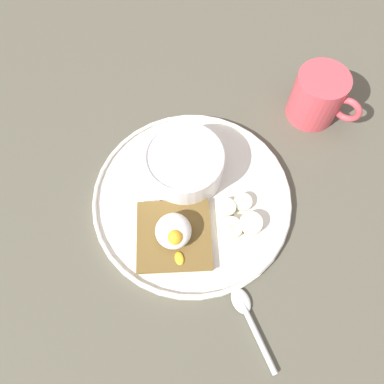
{
  "coord_description": "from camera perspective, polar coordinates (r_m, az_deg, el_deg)",
  "views": [
    {
      "loc": [
        -22.32,
        1.84,
        54.07
      ],
      "look_at": [
        0.0,
        0.0,
        5.0
      ],
      "focal_mm": 35.0,
      "sensor_mm": 36.0,
      "label": 1
    }
  ],
  "objects": [
    {
      "name": "ground_plane",
      "position": [
        0.58,
        0.0,
        -1.65
      ],
      "size": [
        120.0,
        120.0,
        2.0
      ],
      "primitive_type": "cube",
      "color": "#514E41",
      "rests_on": "ground"
    },
    {
      "name": "banana_slice_back",
      "position": [
        0.54,
        8.99,
        -4.78
      ],
      "size": [
        4.7,
        4.74,
        1.94
      ],
      "color": "#F4E9C0",
      "rests_on": "plate"
    },
    {
      "name": "banana_slice_left",
      "position": [
        0.55,
        7.72,
        -1.56
      ],
      "size": [
        2.86,
        2.72,
        1.51
      ],
      "color": "beige",
      "rests_on": "plate"
    },
    {
      "name": "poached_egg",
      "position": [
        0.51,
        -2.82,
        -6.08
      ],
      "size": [
        7.09,
        4.98,
        3.55
      ],
      "color": "white",
      "rests_on": "toast_slice"
    },
    {
      "name": "banana_slice_front",
      "position": [
        0.53,
        5.9,
        -5.52
      ],
      "size": [
        4.62,
        4.61,
        1.68
      ],
      "color": "beige",
      "rests_on": "plate"
    },
    {
      "name": "spoon",
      "position": [
        0.52,
        8.7,
        -18.48
      ],
      "size": [
        11.39,
        5.17,
        0.8
      ],
      "color": "silver",
      "rests_on": "ground_plane"
    },
    {
      "name": "oatmeal_bowl",
      "position": [
        0.55,
        -1.16,
        4.19
      ],
      "size": [
        11.66,
        11.66,
        5.58
      ],
      "color": "white",
      "rests_on": "plate"
    },
    {
      "name": "banana_slice_right",
      "position": [
        0.55,
        5.25,
        -2.47
      ],
      "size": [
        2.92,
        2.89,
        1.41
      ],
      "color": "beige",
      "rests_on": "plate"
    },
    {
      "name": "toast_slice",
      "position": [
        0.53,
        -2.75,
        -6.65
      ],
      "size": [
        10.77,
        10.77,
        1.11
      ],
      "color": "brown",
      "rests_on": "plate"
    },
    {
      "name": "coffee_mug",
      "position": [
        0.65,
        18.66,
        13.64
      ],
      "size": [
        9.18,
        10.11,
        8.44
      ],
      "color": "#CF454F",
      "rests_on": "ground_plane"
    },
    {
      "name": "plate",
      "position": [
        0.56,
        0.0,
        -0.94
      ],
      "size": [
        29.69,
        29.69,
        1.6
      ],
      "color": "silver",
      "rests_on": "ground_plane"
    }
  ]
}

